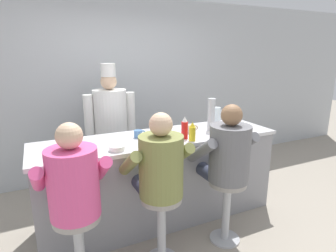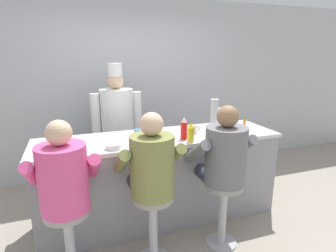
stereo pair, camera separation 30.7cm
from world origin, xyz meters
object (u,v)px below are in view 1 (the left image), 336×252
ketchup_bottle_red (185,128)px  cereal_bowl (117,148)px  water_pitcher_clear (216,115)px  breakfast_plate (161,139)px  hot_sauce_bottle_orange (239,122)px  coffee_mug_tan (191,129)px  diner_seated_olive (160,171)px  diner_seated_pink (74,188)px  diner_seated_grey (227,158)px  cup_stack_steel (211,114)px  mustard_bottle_yellow (192,132)px  cook_in_whites_near (111,124)px  coffee_mug_blue (138,134)px

ketchup_bottle_red → cereal_bowl: 0.77m
water_pitcher_clear → breakfast_plate: bearing=-157.8°
ketchup_bottle_red → hot_sauce_bottle_orange: bearing=8.3°
hot_sauce_bottle_orange → coffee_mug_tan: (-0.67, 0.03, -0.02)m
diner_seated_olive → diner_seated_pink: bearing=-180.0°
diner_seated_grey → cup_stack_steel: bearing=70.1°
breakfast_plate → cereal_bowl: bearing=-168.2°
ketchup_bottle_red → mustard_bottle_yellow: bearing=-72.4°
cook_in_whites_near → coffee_mug_tan: bearing=-53.0°
cereal_bowl → diner_seated_olive: diner_seated_olive is taller
ketchup_bottle_red → breakfast_plate: (-0.26, 0.04, -0.10)m
breakfast_plate → cup_stack_steel: (0.71, 0.13, 0.18)m
ketchup_bottle_red → hot_sauce_bottle_orange: 0.85m
ketchup_bottle_red → water_pitcher_clear: size_ratio=1.16×
coffee_mug_blue → coffee_mug_tan: bearing=-8.9°
diner_seated_grey → water_pitcher_clear: bearing=61.7°
breakfast_plate → cook_in_whites_near: (-0.27, 1.05, -0.04)m
coffee_mug_blue → diner_seated_pink: bearing=-137.4°
hot_sauce_bottle_orange → water_pitcher_clear: (-0.14, 0.31, 0.04)m
diner_seated_olive → diner_seated_grey: bearing=0.1°
water_pitcher_clear → diner_seated_pink: 2.14m
water_pitcher_clear → coffee_mug_blue: water_pitcher_clear is taller
water_pitcher_clear → diner_seated_grey: size_ratio=0.15×
mustard_bottle_yellow → cup_stack_steel: bearing=33.6°
water_pitcher_clear → breakfast_plate: (-0.96, -0.39, -0.09)m
ketchup_bottle_red → water_pitcher_clear: (0.70, 0.43, -0.01)m
ketchup_bottle_red → diner_seated_olive: (-0.50, -0.47, -0.22)m
water_pitcher_clear → cereal_bowl: size_ratio=1.40×
coffee_mug_blue → cup_stack_steel: cup_stack_steel is taller
mustard_bottle_yellow → cup_stack_steel: (0.42, 0.28, 0.10)m
cereal_bowl → coffee_mug_blue: 0.46m
ketchup_bottle_red → cup_stack_steel: cup_stack_steel is taller
ketchup_bottle_red → mustard_bottle_yellow: size_ratio=1.18×
cup_stack_steel → cook_in_whites_near: cook_in_whites_near is taller
mustard_bottle_yellow → water_pitcher_clear: 0.86m
diner_seated_olive → diner_seated_grey: (0.72, 0.00, 0.01)m
diner_seated_olive → cup_stack_steel: bearing=34.0°
water_pitcher_clear → coffee_mug_blue: size_ratio=1.59×
diner_seated_pink → cook_in_whites_near: bearing=66.3°
ketchup_bottle_red → cup_stack_steel: (0.45, 0.17, 0.08)m
coffee_mug_blue → cup_stack_steel: bearing=-5.1°
ketchup_bottle_red → cook_in_whites_near: bearing=116.1°
water_pitcher_clear → diner_seated_pink: (-1.92, -0.90, -0.21)m
mustard_bottle_yellow → ketchup_bottle_red: bearing=107.6°
breakfast_plate → coffee_mug_blue: 0.28m
ketchup_bottle_red → coffee_mug_blue: 0.51m
mustard_bottle_yellow → diner_seated_olive: bearing=-145.7°
water_pitcher_clear → diner_seated_olive: size_ratio=0.15×
breakfast_plate → diner_seated_grey: bearing=-46.8°
diner_seated_pink → cook_in_whites_near: (0.69, 1.56, 0.08)m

